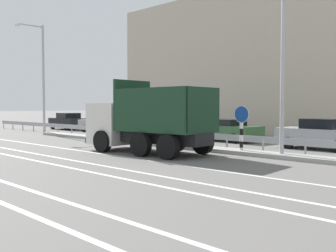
{
  "coord_description": "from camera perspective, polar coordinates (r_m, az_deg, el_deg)",
  "views": [
    {
      "loc": [
        13.87,
        -13.05,
        2.19
      ],
      "look_at": [
        0.28,
        0.74,
        1.21
      ],
      "focal_mm": 42.0,
      "sensor_mm": 36.0,
      "label": 1
    }
  ],
  "objects": [
    {
      "name": "street_lamp_1",
      "position": [
        17.55,
        16.2,
        13.99
      ],
      "size": [
        0.7,
        2.06,
        10.26
      ],
      "color": "#ADADB2",
      "rests_on": "ground_plane"
    },
    {
      "name": "median_guardrail",
      "position": [
        21.41,
        4.03,
        -1.46
      ],
      "size": [
        50.54,
        0.09,
        0.78
      ],
      "color": "#9EA0A5",
      "rests_on": "ground_plane"
    },
    {
      "name": "lane_strip_2",
      "position": [
        15.56,
        -16.47,
        -5.32
      ],
      "size": [
        50.54,
        0.16,
        0.01
      ],
      "primitive_type": "cube",
      "color": "silver",
      "rests_on": "ground_plane"
    },
    {
      "name": "dump_truck",
      "position": [
        18.93,
        -4.42,
        -0.02
      ],
      "size": [
        6.58,
        3.11,
        3.44
      ],
      "rotation": [
        0.0,
        0.0,
        1.64
      ],
      "color": "silver",
      "rests_on": "ground_plane"
    },
    {
      "name": "lane_strip_1",
      "position": [
        16.11,
        -13.02,
        -4.99
      ],
      "size": [
        50.54,
        0.16,
        0.01
      ],
      "primitive_type": "cube",
      "color": "silver",
      "rests_on": "ground_plane"
    },
    {
      "name": "parked_car_3",
      "position": [
        24.96,
        8.22,
        -0.51
      ],
      "size": [
        4.78,
        2.16,
        1.38
      ],
      "rotation": [
        0.0,
        0.0,
        1.53
      ],
      "color": "#335B33",
      "rests_on": "ground_plane"
    },
    {
      "name": "parked_car_2",
      "position": [
        28.92,
        -0.94,
        0.12
      ],
      "size": [
        4.26,
        1.99,
        1.62
      ],
      "rotation": [
        0.0,
        0.0,
        -1.61
      ],
      "color": "black",
      "rests_on": "ground_plane"
    },
    {
      "name": "median_island",
      "position": [
        20.64,
        2.05,
        -2.96
      ],
      "size": [
        27.79,
        1.1,
        0.18
      ],
      "primitive_type": "cube",
      "color": "gray",
      "rests_on": "ground_plane"
    },
    {
      "name": "parked_car_0",
      "position": [
        38.07,
        -14.32,
        0.69
      ],
      "size": [
        4.35,
        2.03,
        1.56
      ],
      "rotation": [
        0.0,
        0.0,
        1.54
      ],
      "color": "black",
      "rests_on": "ground_plane"
    },
    {
      "name": "parked_car_1",
      "position": [
        33.37,
        -9.45,
        0.43
      ],
      "size": [
        4.68,
        1.96,
        1.55
      ],
      "rotation": [
        0.0,
        0.0,
        1.61
      ],
      "color": "#A3A3A8",
      "rests_on": "ground_plane"
    },
    {
      "name": "lane_strip_0",
      "position": [
        17.33,
        -7.07,
        -4.39
      ],
      "size": [
        50.54,
        0.16,
        0.01
      ],
      "primitive_type": "cube",
      "color": "silver",
      "rests_on": "ground_plane"
    },
    {
      "name": "background_building_0",
      "position": [
        39.87,
        13.0,
        8.1
      ],
      "size": [
        21.46,
        15.46,
        11.72
      ],
      "primitive_type": "cube",
      "color": "#B7AD99",
      "rests_on": "ground_plane"
    },
    {
      "name": "parked_car_4",
      "position": [
        21.39,
        21.15,
        -1.07
      ],
      "size": [
        4.03,
        2.03,
        1.56
      ],
      "rotation": [
        0.0,
        0.0,
        1.58
      ],
      "color": "#A3A3A8",
      "rests_on": "ground_plane"
    },
    {
      "name": "ground_plane",
      "position": [
        19.17,
        -2.16,
        -3.67
      ],
      "size": [
        320.0,
        320.0,
        0.0
      ],
      "primitive_type": "plane",
      "color": "#605E5B"
    },
    {
      "name": "street_lamp_0",
      "position": [
        32.2,
        -17.9,
        7.21
      ],
      "size": [
        0.7,
        2.12,
        8.45
      ],
      "color": "#ADADB2",
      "rests_on": "ground_plane"
    },
    {
      "name": "median_road_sign",
      "position": [
        18.27,
        10.61,
        -0.29
      ],
      "size": [
        0.79,
        0.16,
        2.22
      ],
      "color": "white",
      "rests_on": "ground_plane"
    }
  ]
}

